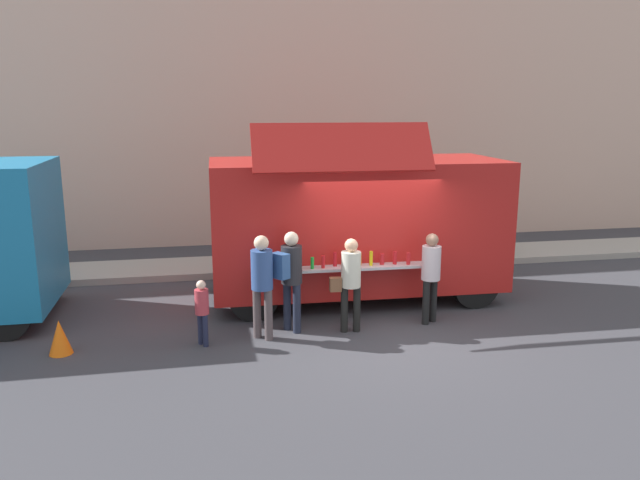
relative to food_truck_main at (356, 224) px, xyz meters
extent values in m
plane|color=#38383D|center=(0.02, -1.82, -1.52)|extent=(60.00, 60.00, 0.00)
cube|color=#9E998E|center=(-4.00, 2.62, -1.44)|extent=(28.00, 1.60, 0.15)
cube|color=#D3AD97|center=(-3.00, 6.52, 2.70)|extent=(32.00, 2.40, 8.44)
cube|color=#B21D19|center=(0.00, 0.02, 0.02)|extent=(5.66, 2.39, 2.47)
cube|color=#B21D19|center=(-0.59, -1.37, 1.59)|extent=(3.10, 0.62, 0.81)
cube|color=black|center=(-0.59, -1.05, 0.31)|extent=(2.94, 0.16, 1.11)
cube|color=#B7B7BC|center=(-0.59, -1.27, -0.54)|extent=(3.10, 0.41, 0.05)
cylinder|color=red|center=(-1.80, -1.20, -0.42)|extent=(0.07, 0.07, 0.19)
cylinder|color=red|center=(-1.57, -1.28, -0.39)|extent=(0.08, 0.08, 0.25)
cylinder|color=black|center=(-1.38, -1.30, -0.42)|extent=(0.08, 0.08, 0.19)
cylinder|color=green|center=(-1.12, -1.32, -0.41)|extent=(0.06, 0.06, 0.21)
cylinder|color=red|center=(-0.92, -1.31, -0.40)|extent=(0.06, 0.06, 0.22)
cylinder|color=red|center=(-0.69, -1.23, -0.39)|extent=(0.07, 0.07, 0.25)
cylinder|color=orange|center=(-0.50, -1.26, -0.42)|extent=(0.08, 0.08, 0.19)
cylinder|color=orange|center=(-0.25, -1.23, -0.41)|extent=(0.08, 0.08, 0.22)
cylinder|color=yellow|center=(-0.05, -1.29, -0.38)|extent=(0.06, 0.06, 0.26)
cylinder|color=red|center=(0.16, -1.27, -0.41)|extent=(0.08, 0.08, 0.20)
cylinder|color=red|center=(0.39, -1.28, -0.40)|extent=(0.07, 0.07, 0.24)
cylinder|color=red|center=(0.63, -1.35, -0.41)|extent=(0.07, 0.07, 0.21)
cube|color=black|center=(2.75, -0.03, 0.46)|extent=(0.12, 1.94, 1.09)
cylinder|color=black|center=(2.12, 0.97, -1.07)|extent=(0.90, 0.28, 0.90)
cylinder|color=black|center=(2.09, -1.01, -1.07)|extent=(0.90, 0.28, 0.90)
cylinder|color=black|center=(-2.09, 1.05, -1.07)|extent=(0.90, 0.28, 0.90)
cylinder|color=black|center=(-2.13, -0.93, -1.07)|extent=(0.90, 0.28, 0.90)
cube|color=black|center=(-5.69, -0.06, 0.43)|extent=(0.10, 1.95, 1.01)
cylinder|color=black|center=(-6.25, 1.00, -1.10)|extent=(0.84, 0.26, 0.84)
cylinder|color=black|center=(-6.23, -1.14, -1.10)|extent=(0.84, 0.26, 0.84)
cone|color=orange|center=(-5.22, -1.94, -1.24)|extent=(0.36, 0.36, 0.55)
cylinder|color=#2B5C36|center=(3.92, 2.32, -1.09)|extent=(0.60, 0.60, 0.86)
cylinder|color=black|center=(-0.66, -1.84, -1.12)|extent=(0.13, 0.13, 0.80)
cylinder|color=black|center=(-0.44, -1.85, -1.12)|extent=(0.13, 0.13, 0.80)
cylinder|color=beige|center=(-0.55, -1.85, -0.41)|extent=(0.33, 0.33, 0.61)
sphere|color=#DEA57F|center=(-0.55, -1.85, 0.00)|extent=(0.22, 0.22, 0.22)
cube|color=brown|center=(-0.81, -1.83, -0.66)|extent=(0.20, 0.15, 0.23)
cylinder|color=#1F2435|center=(-1.60, -1.55, -1.09)|extent=(0.14, 0.14, 0.86)
cylinder|color=#1F2435|center=(-1.46, -1.73, -1.09)|extent=(0.14, 0.14, 0.86)
cylinder|color=#242327|center=(-1.53, -1.64, -0.34)|extent=(0.36, 0.36, 0.65)
sphere|color=beige|center=(-1.53, -1.64, 0.11)|extent=(0.24, 0.24, 0.24)
cube|color=#2D5187|center=(-1.74, -1.80, -0.30)|extent=(0.33, 0.35, 0.42)
cylinder|color=#504445|center=(-2.14, -1.82, -1.08)|extent=(0.14, 0.14, 0.86)
cylinder|color=#504445|center=(-1.97, -1.97, -1.08)|extent=(0.14, 0.14, 0.86)
cylinder|color=#2F4C86|center=(-2.05, -1.89, -0.33)|extent=(0.36, 0.36, 0.65)
sphere|color=beige|center=(-2.05, -1.89, 0.12)|extent=(0.24, 0.24, 0.24)
cylinder|color=black|center=(0.84, -1.74, -1.12)|extent=(0.13, 0.13, 0.80)
cylinder|color=black|center=(1.02, -1.62, -1.12)|extent=(0.13, 0.13, 0.80)
cylinder|color=beige|center=(0.93, -1.68, -0.41)|extent=(0.33, 0.33, 0.60)
sphere|color=#966C54|center=(0.93, -1.68, 0.00)|extent=(0.22, 0.22, 0.22)
cylinder|color=#1E223B|center=(-3.07, -1.95, -1.25)|extent=(0.08, 0.08, 0.54)
cylinder|color=#1E223B|center=(-2.99, -2.06, -1.25)|extent=(0.08, 0.08, 0.54)
cylinder|color=#B2363F|center=(-3.03, -2.00, -0.78)|extent=(0.22, 0.22, 0.40)
sphere|color=beige|center=(-3.03, -2.00, -0.50)|extent=(0.15, 0.15, 0.15)
camera|label=1|loc=(-2.93, -11.56, 2.31)|focal=34.60mm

